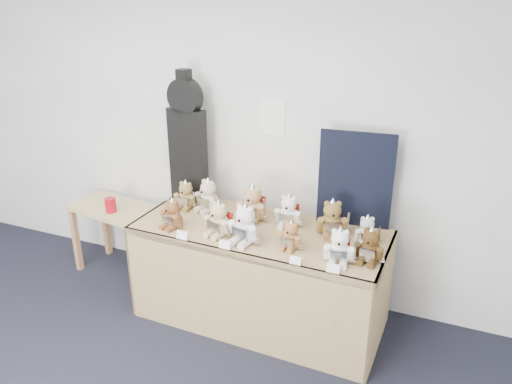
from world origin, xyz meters
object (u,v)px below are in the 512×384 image
at_px(teddy_front_end, 370,247).
at_px(teddy_front_far_right, 339,248).
at_px(display_table, 256,254).
at_px(teddy_back_centre_left, 252,205).
at_px(teddy_front_far_left, 172,215).
at_px(guitar_case, 187,139).
at_px(red_cup, 111,205).
at_px(teddy_back_far_left, 186,196).
at_px(teddy_back_centre_right, 288,212).
at_px(teddy_back_left, 208,197).
at_px(teddy_back_right, 332,220).
at_px(teddy_front_centre, 245,226).
at_px(side_table, 116,219).
at_px(teddy_front_right, 291,236).
at_px(teddy_front_left, 219,220).
at_px(teddy_back_end, 367,231).

bearing_deg(teddy_front_end, teddy_front_far_right, -146.31).
relative_size(display_table, teddy_back_centre_left, 6.00).
bearing_deg(teddy_back_centre_left, teddy_front_far_left, -143.93).
bearing_deg(guitar_case, red_cup, -151.74).
bearing_deg(teddy_back_far_left, teddy_back_centre_right, 0.24).
height_order(teddy_back_left, teddy_back_far_left, teddy_back_left).
distance_m(teddy_back_centre_right, teddy_back_right, 0.35).
distance_m(teddy_front_centre, teddy_back_left, 0.64).
xyz_separation_m(side_table, teddy_back_left, (0.98, -0.00, 0.38)).
height_order(side_table, teddy_front_centre, teddy_front_centre).
distance_m(teddy_front_far_left, teddy_front_far_right, 1.31).
height_order(guitar_case, teddy_front_right, guitar_case).
xyz_separation_m(teddy_front_far_right, teddy_back_centre_left, (-0.80, 0.39, 0.02)).
xyz_separation_m(teddy_front_far_left, teddy_back_centre_left, (0.51, 0.36, 0.03)).
bearing_deg(teddy_back_centre_left, teddy_back_far_left, -179.56).
bearing_deg(teddy_front_centre, guitar_case, 154.40).
distance_m(teddy_front_centre, teddy_back_right, 0.66).
relative_size(teddy_back_centre_left, teddy_back_far_left, 1.24).
relative_size(teddy_front_centre, teddy_back_right, 1.06).
bearing_deg(teddy_front_right, teddy_back_centre_right, 119.37).
xyz_separation_m(teddy_back_left, teddy_back_centre_right, (0.71, -0.01, -0.01)).
distance_m(side_table, teddy_back_left, 1.05).
distance_m(teddy_front_far_right, teddy_back_far_left, 1.46).
height_order(teddy_front_far_left, teddy_front_end, teddy_front_end).
bearing_deg(teddy_back_centre_left, teddy_front_right, -35.42).
distance_m(side_table, teddy_back_centre_right, 1.72).
xyz_separation_m(teddy_front_centre, teddy_front_right, (0.34, 0.04, -0.04)).
relative_size(teddy_front_centre, teddy_front_far_right, 1.17).
xyz_separation_m(red_cup, teddy_front_end, (2.32, -0.22, 0.18)).
bearing_deg(red_cup, teddy_back_far_left, 5.91).
bearing_deg(teddy_front_far_left, teddy_back_right, 33.05).
bearing_deg(teddy_back_left, teddy_front_left, -35.25).
distance_m(guitar_case, teddy_back_right, 1.39).
distance_m(teddy_front_end, teddy_back_centre_left, 1.03).
bearing_deg(red_cup, teddy_front_centre, -11.62).
bearing_deg(teddy_front_end, teddy_back_centre_right, 162.59).
xyz_separation_m(teddy_front_far_left, teddy_front_right, (0.95, 0.04, -0.01)).
bearing_deg(display_table, red_cup, 175.89).
bearing_deg(guitar_case, teddy_back_end, 0.96).
height_order(guitar_case, teddy_back_right, guitar_case).
relative_size(teddy_back_centre_left, teddy_back_right, 1.05).
xyz_separation_m(guitar_case, teddy_back_centre_left, (0.66, -0.17, -0.42)).
xyz_separation_m(teddy_front_centre, teddy_back_centre_left, (-0.10, 0.36, -0.00)).
xyz_separation_m(teddy_front_far_left, teddy_back_end, (1.43, 0.32, -0.01)).
bearing_deg(red_cup, teddy_front_far_left, -19.36).
bearing_deg(teddy_back_centre_left, teddy_front_left, -110.73).
bearing_deg(teddy_back_far_left, teddy_front_far_left, -76.08).
relative_size(teddy_front_left, teddy_back_left, 0.97).
bearing_deg(teddy_back_end, teddy_back_left, 158.84).
height_order(teddy_front_far_left, teddy_back_right, teddy_back_right).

